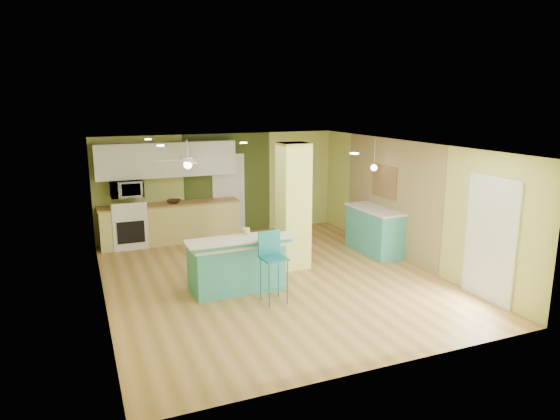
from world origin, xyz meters
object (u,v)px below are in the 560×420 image
object	(u,v)px
peninsula	(236,264)
fruit_bowl	(174,202)
side_counter	(375,230)
bar_stool	(272,255)
canister	(246,232)

from	to	relation	value
peninsula	fruit_bowl	distance (m)	3.49
fruit_bowl	side_counter	bearing A→B (deg)	-32.31
bar_stool	canister	bearing A→B (deg)	92.97
bar_stool	canister	world-z (taller)	bar_stool
side_counter	canister	world-z (taller)	canister
canister	bar_stool	bearing A→B (deg)	-82.64
bar_stool	canister	xyz separation A→B (m)	(-0.12, 0.95, 0.16)
peninsula	canister	distance (m)	0.61
fruit_bowl	peninsula	bearing A→B (deg)	-82.75
peninsula	bar_stool	xyz separation A→B (m)	(0.40, -0.72, 0.33)
peninsula	bar_stool	distance (m)	0.88
peninsula	side_counter	distance (m)	3.61
peninsula	fruit_bowl	size ratio (longest dim) A/B	5.89
peninsula	canister	xyz separation A→B (m)	(0.27, 0.23, 0.49)
fruit_bowl	canister	bearing A→B (deg)	-77.47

